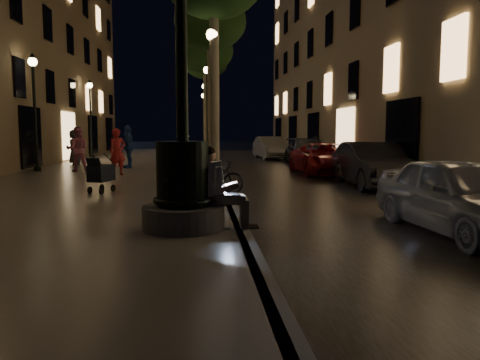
{
  "coord_description": "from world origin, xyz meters",
  "views": [
    {
      "loc": [
        -0.73,
        -5.97,
        1.88
      ],
      "look_at": [
        0.06,
        3.0,
        0.93
      ],
      "focal_mm": 35.0,
      "sensor_mm": 36.0,
      "label": 1
    }
  ],
  "objects": [
    {
      "name": "ground",
      "position": [
        0.0,
        15.0,
        0.0
      ],
      "size": [
        120.0,
        120.0,
        0.0
      ],
      "primitive_type": "plane",
      "color": "black",
      "rests_on": "ground"
    },
    {
      "name": "cobble_lane",
      "position": [
        3.0,
        15.0,
        0.01
      ],
      "size": [
        6.0,
        45.0,
        0.02
      ],
      "primitive_type": "cube",
      "color": "black",
      "rests_on": "ground"
    },
    {
      "name": "promenade",
      "position": [
        -4.0,
        15.0,
        0.1
      ],
      "size": [
        8.0,
        45.0,
        0.2
      ],
      "primitive_type": "cube",
      "color": "slate",
      "rests_on": "ground"
    },
    {
      "name": "curb_strip",
      "position": [
        0.0,
        15.0,
        0.1
      ],
      "size": [
        0.25,
        45.0,
        0.2
      ],
      "primitive_type": "cube",
      "color": "#59595B",
      "rests_on": "ground"
    },
    {
      "name": "building_right",
      "position": [
        10.0,
        18.0,
        7.5
      ],
      "size": [
        8.0,
        36.0,
        15.0
      ],
      "primitive_type": "cube",
      "color": "#847052",
      "rests_on": "ground"
    },
    {
      "name": "fountain_lamppost",
      "position": [
        -1.0,
        2.0,
        1.21
      ],
      "size": [
        1.4,
        1.4,
        5.21
      ],
      "color": "#59595B",
      "rests_on": "promenade"
    },
    {
      "name": "seated_man_laptop",
      "position": [
        -0.39,
        2.0,
        0.94
      ],
      "size": [
        1.05,
        0.35,
        1.41
      ],
      "color": "gray",
      "rests_on": "promenade"
    },
    {
      "name": "tree_second",
      "position": [
        -0.2,
        14.0,
        6.33
      ],
      "size": [
        3.0,
        3.0,
        7.4
      ],
      "color": "#6B604C",
      "rests_on": "promenade"
    },
    {
      "name": "tree_third",
      "position": [
        -0.3,
        20.0,
        6.14
      ],
      "size": [
        3.0,
        3.0,
        7.2
      ],
      "color": "#6B604C",
      "rests_on": "promenade"
    },
    {
      "name": "tree_far",
      "position": [
        -0.22,
        26.0,
        6.43
      ],
      "size": [
        3.0,
        3.0,
        7.5
      ],
      "color": "#6B604C",
      "rests_on": "promenade"
    },
    {
      "name": "lamp_curb_a",
      "position": [
        -0.3,
        8.0,
        3.24
      ],
      "size": [
        0.36,
        0.36,
        4.81
      ],
      "color": "black",
      "rests_on": "promenade"
    },
    {
      "name": "lamp_curb_b",
      "position": [
        -0.3,
        16.0,
        3.24
      ],
      "size": [
        0.36,
        0.36,
        4.81
      ],
      "color": "black",
      "rests_on": "promenade"
    },
    {
      "name": "lamp_curb_c",
      "position": [
        -0.3,
        24.0,
        3.24
      ],
      "size": [
        0.36,
        0.36,
        4.81
      ],
      "color": "black",
      "rests_on": "promenade"
    },
    {
      "name": "lamp_curb_d",
      "position": [
        -0.3,
        32.0,
        3.24
      ],
      "size": [
        0.36,
        0.36,
        4.81
      ],
      "color": "black",
      "rests_on": "promenade"
    },
    {
      "name": "lamp_left_b",
      "position": [
        -7.4,
        14.0,
        3.24
      ],
      "size": [
        0.36,
        0.36,
        4.81
      ],
      "color": "black",
      "rests_on": "promenade"
    },
    {
      "name": "lamp_left_c",
      "position": [
        -7.4,
        24.0,
        3.24
      ],
      "size": [
        0.36,
        0.36,
        4.81
      ],
      "color": "black",
      "rests_on": "promenade"
    },
    {
      "name": "stroller",
      "position": [
        -3.36,
        6.85,
        0.73
      ],
      "size": [
        0.66,
        1.04,
        1.06
      ],
      "rotation": [
        0.0,
        0.0,
        -0.35
      ],
      "color": "black",
      "rests_on": "promenade"
    },
    {
      "name": "car_front",
      "position": [
        4.0,
        2.02,
        0.71
      ],
      "size": [
        1.92,
        4.25,
        1.42
      ],
      "primitive_type": "imported",
      "rotation": [
        0.0,
        0.0,
        0.06
      ],
      "color": "#95989C",
      "rests_on": "ground"
    },
    {
      "name": "car_second",
      "position": [
        4.99,
        9.01,
        0.75
      ],
      "size": [
        1.75,
        4.61,
        1.5
      ],
      "primitive_type": "imported",
      "rotation": [
        0.0,
        0.0,
        -0.04
      ],
      "color": "black",
      "rests_on": "ground"
    },
    {
      "name": "car_third",
      "position": [
        4.61,
        13.47,
        0.68
      ],
      "size": [
        2.29,
        4.9,
        1.36
      ],
      "primitive_type": "imported",
      "rotation": [
        0.0,
        0.0,
        0.01
      ],
      "color": "maroon",
      "rests_on": "ground"
    },
    {
      "name": "car_rear",
      "position": [
        5.2,
        19.24,
        0.73
      ],
      "size": [
        2.38,
        5.18,
        1.47
      ],
      "primitive_type": "imported",
      "rotation": [
        0.0,
        0.0,
        -0.07
      ],
      "color": "#303035",
      "rests_on": "ground"
    },
    {
      "name": "car_fifth",
      "position": [
        4.0,
        24.56,
        0.75
      ],
      "size": [
        1.92,
        4.63,
        1.49
      ],
      "primitive_type": "imported",
      "rotation": [
        0.0,
        0.0,
        0.08
      ],
      "color": "gray",
      "rests_on": "ground"
    },
    {
      "name": "pedestrian_red",
      "position": [
        -3.77,
        11.96,
        1.08
      ],
      "size": [
        0.77,
        0.7,
        1.76
      ],
      "primitive_type": "imported",
      "rotation": [
        0.0,
        0.0,
        0.58
      ],
      "color": "#B02325",
      "rests_on": "promenade"
    },
    {
      "name": "pedestrian_pink",
      "position": [
        -5.66,
        13.61,
        1.12
      ],
      "size": [
        1.01,
        0.86,
        1.83
      ],
      "primitive_type": "imported",
      "rotation": [
        0.0,
        0.0,
        3.35
      ],
      "color": "#D36F91",
      "rests_on": "promenade"
    },
    {
      "name": "pedestrian_white",
      "position": [
        -1.45,
        15.51,
        1.02
      ],
      "size": [
        1.18,
        1.18,
        1.64
      ],
      "primitive_type": "imported",
      "rotation": [
        0.0,
        0.0,
        3.92
      ],
      "color": "silver",
      "rests_on": "promenade"
    },
    {
      "name": "pedestrian_blue",
      "position": [
        -3.88,
        15.41,
        1.16
      ],
      "size": [
        0.85,
        1.22,
        1.91
      ],
      "primitive_type": "imported",
      "rotation": [
        0.0,
        0.0,
        5.1
      ],
      "color": "#284B96",
      "rests_on": "promenade"
    },
    {
      "name": "pedestrian_dark",
      "position": [
        -6.84,
        17.75,
        1.06
      ],
      "size": [
        0.66,
        0.91,
        1.73
      ],
      "primitive_type": "imported",
      "rotation": [
        0.0,
        0.0,
        1.7
      ],
      "color": "#303135",
      "rests_on": "promenade"
    },
    {
      "name": "bicycle",
      "position": [
        -0.4,
        6.23,
        0.65
      ],
      "size": [
        1.79,
        0.84,
        0.91
      ],
      "primitive_type": "imported",
      "rotation": [
        0.0,
        0.0,
        1.71
      ],
      "color": "black",
      "rests_on": "promenade"
    }
  ]
}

